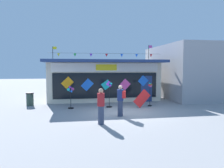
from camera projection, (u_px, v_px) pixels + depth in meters
ground_plane at (125, 112)px, 12.32m from camera, size 80.00×80.00×0.00m
kite_shop_building at (103, 79)px, 17.91m from camera, size 9.09×5.70×4.60m
wind_spinner_far_left at (71, 94)px, 13.40m from camera, size 0.44×0.37×1.47m
wind_spinner_left at (109, 90)px, 13.84m from camera, size 0.42×0.38×1.77m
wind_spinner_center_left at (150, 91)px, 14.28m from camera, size 0.33×0.29×1.63m
person_near_camera at (121, 100)px, 11.32m from camera, size 0.48×0.39×1.68m
person_mid_plaza at (101, 106)px, 9.70m from camera, size 0.34×0.34×1.68m
trash_bin at (30, 99)px, 14.48m from camera, size 0.52×0.52×0.91m
display_kite_on_ground at (142, 98)px, 13.73m from camera, size 1.23×0.22×1.23m
neighbour_building at (194, 71)px, 19.26m from camera, size 6.60×8.19×4.57m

